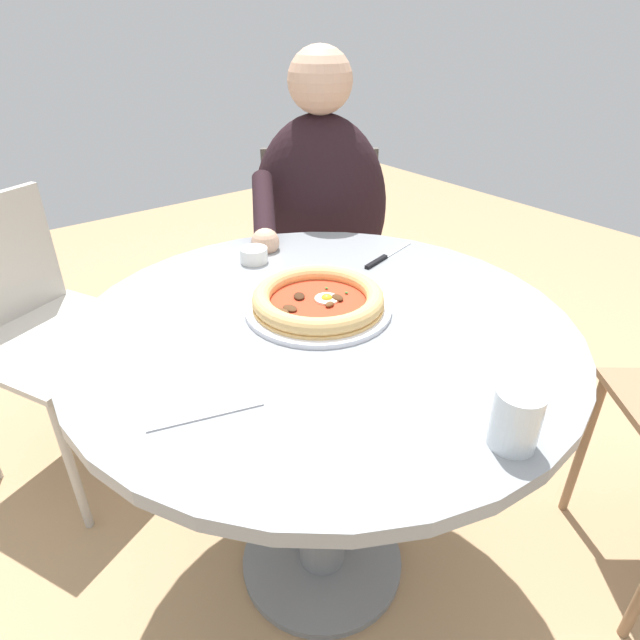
{
  "coord_description": "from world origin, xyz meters",
  "views": [
    {
      "loc": [
        -0.69,
        0.54,
        1.24
      ],
      "look_at": [
        0.01,
        0.0,
        0.72
      ],
      "focal_mm": 29.83,
      "sensor_mm": 36.0,
      "label": 1
    }
  ],
  "objects": [
    {
      "name": "ground_plane",
      "position": [
        0.0,
        0.0,
        -0.01
      ],
      "size": [
        6.0,
        6.0,
        0.02
      ],
      "primitive_type": "cube",
      "color": "tan"
    },
    {
      "name": "dining_table",
      "position": [
        0.0,
        0.0,
        0.56
      ],
      "size": [
        0.96,
        0.96,
        0.72
      ],
      "color": "gray",
      "rests_on": "ground"
    },
    {
      "name": "pizza_on_plate",
      "position": [
        0.04,
        -0.02,
        0.74
      ],
      "size": [
        0.29,
        0.29,
        0.05
      ],
      "color": "white",
      "rests_on": "dining_table"
    },
    {
      "name": "water_glass",
      "position": [
        -0.42,
        0.0,
        0.76
      ],
      "size": [
        0.07,
        0.07,
        0.09
      ],
      "color": "silver",
      "rests_on": "dining_table"
    },
    {
      "name": "steak_knife",
      "position": [
        0.14,
        -0.29,
        0.72
      ],
      "size": [
        0.06,
        0.2,
        0.01
      ],
      "color": "silver",
      "rests_on": "dining_table"
    },
    {
      "name": "ramekin_capers",
      "position": [
        0.32,
        -0.04,
        0.74
      ],
      "size": [
        0.06,
        0.06,
        0.03
      ],
      "color": "white",
      "rests_on": "dining_table"
    },
    {
      "name": "fork_utensil",
      "position": [
        -0.11,
        0.31,
        0.72
      ],
      "size": [
        0.06,
        0.17,
        0.0
      ],
      "color": "#BCBCC1",
      "rests_on": "dining_table"
    },
    {
      "name": "diner_person",
      "position": [
        0.53,
        -0.4,
        0.52
      ],
      "size": [
        0.43,
        0.56,
        1.17
      ],
      "color": "#282833",
      "rests_on": "ground"
    },
    {
      "name": "cafe_chair_diner",
      "position": [
        0.64,
        -0.49,
        0.52
      ],
      "size": [
        0.61,
        0.61,
        0.85
      ],
      "color": "#504A45",
      "rests_on": "ground"
    },
    {
      "name": "cafe_chair_spare_far",
      "position": [
        0.82,
        0.39,
        0.5
      ],
      "size": [
        0.57,
        0.57,
        0.81
      ],
      "color": "beige",
      "rests_on": "ground"
    }
  ]
}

